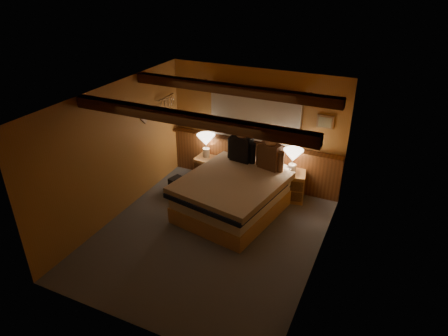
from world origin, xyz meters
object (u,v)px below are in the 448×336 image
Objects in this scene: person_right at (270,154)px; bed at (235,194)px; nightstand_left at (207,168)px; lamp_right at (293,157)px; person_left at (241,147)px; lamp_left at (206,141)px; nightstand_right at (291,185)px; duffel_bag at (181,186)px.

bed is at bearing -111.51° from person_right.
bed is 1.38m from nightstand_left.
person_right is at bearing -150.16° from lamp_right.
bed is 3.19× the size of person_left.
person_left reaches higher than person_right.
bed is 4.63× the size of lamp_left.
nightstand_left is 0.98× the size of lamp_left.
nightstand_right reaches higher than nightstand_left.
nightstand_left is at bearing 172.07° from person_left.
nightstand_right is at bearing 46.76° from person_right.
lamp_left is 1.55m from person_right.
lamp_right is (0.81, 0.84, 0.55)m from bed.
nightstand_left is 1.97m from lamp_right.
person_right is (-0.38, -0.25, 0.70)m from nightstand_right.
nightstand_left is 0.80× the size of nightstand_right.
person_right is (0.60, -0.08, -0.01)m from person_left.
nightstand_right is at bearing -2.68° from lamp_left.
person_left is at bearing -173.91° from person_right.
person_left reaches higher than bed.
nightstand_right is at bearing 33.72° from duffel_bag.
person_left is 0.61m from person_right.
nightstand_left is 0.68× the size of person_left.
person_left is (0.90, -0.26, 0.15)m from lamp_left.
bed is at bearing -41.85° from lamp_left.
person_left is at bearing 113.57° from bed.
person_right is (0.44, 0.62, 0.62)m from bed.
person_left is (0.87, -0.20, 0.75)m from nightstand_left.
person_right is 1.94m from duffel_bag.
lamp_left is 1.89m from lamp_right.
nightstand_left is at bearing 166.93° from nightstand_right.
duffel_bag is at bearing -173.36° from nightstand_right.
duffel_bag is at bearing -177.93° from bed.
duffel_bag is at bearing -102.13° from nightstand_left.
lamp_left is at bearing 148.15° from bed.
person_left reaches higher than lamp_left.
lamp_left is at bearing 92.06° from duffel_bag.
bed is 0.95m from person_left.
person_left is at bearing -171.93° from lamp_right.
nightstand_left is 1.85m from nightstand_right.
lamp_right reaches higher than bed.
lamp_left is 0.95m from person_left.
person_right reaches higher than lamp_right.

